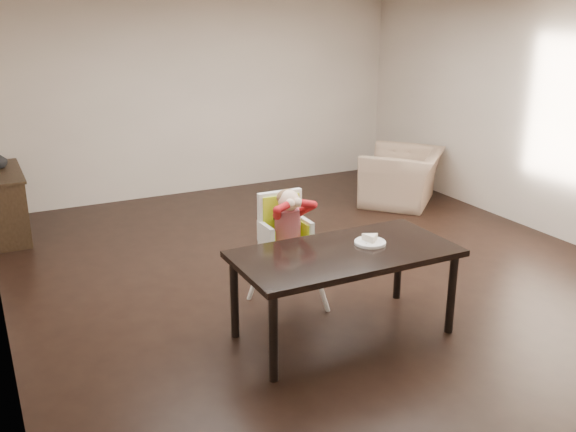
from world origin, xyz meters
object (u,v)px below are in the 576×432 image
Objects in this scene: sideboard at (6,203)px; high_chair at (286,224)px; dining_table at (345,260)px; armchair at (402,168)px.

high_chair is at bearing -55.97° from sideboard.
high_chair reaches higher than sideboard.
dining_table is 3.91m from armchair.
armchair is (2.68, 2.84, -0.18)m from dining_table.
high_chair is at bearing 103.23° from dining_table.
sideboard is (-4.98, 1.03, -0.10)m from armchair.
armchair is at bearing -11.63° from sideboard.
sideboard is (-2.30, 3.87, -0.27)m from dining_table.
dining_table is 0.74m from high_chair.
sideboard is at bearing 124.74° from high_chair.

